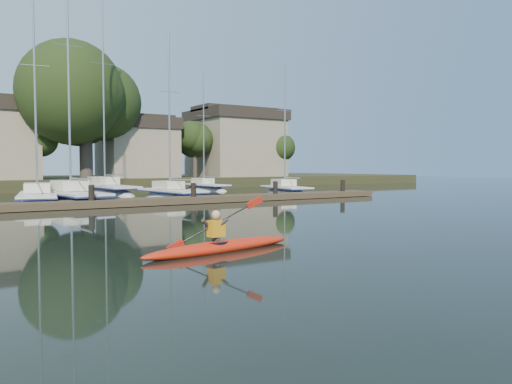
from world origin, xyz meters
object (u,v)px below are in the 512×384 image
sailboat_1 (38,207)px  sailboat_4 (286,196)px  sailboat_2 (72,206)px  dock (145,201)px  sailboat_6 (106,196)px  sailboat_3 (172,201)px  kayak (220,244)px  sailboat_7 (205,192)px

sailboat_1 → sailboat_4: 18.42m
sailboat_2 → sailboat_4: bearing=-3.0°
dock → sailboat_6: size_ratio=1.91×
sailboat_2 → sailboat_4: sailboat_2 is taller
sailboat_1 → sailboat_3: bearing=13.0°
sailboat_4 → sailboat_6: size_ratio=0.65×
sailboat_1 → sailboat_6: bearing=63.1°
kayak → dock: kayak is taller
dock → sailboat_6: bearing=83.2°
kayak → sailboat_7: bearing=54.1°
sailboat_6 → sailboat_3: bearing=-79.5°
sailboat_6 → sailboat_4: bearing=-38.1°
dock → sailboat_6: 13.10m
sailboat_1 → sailboat_4: (18.41, 0.59, 0.00)m
sailboat_2 → sailboat_4: size_ratio=1.42×
dock → sailboat_2: sailboat_2 is taller
sailboat_2 → sailboat_4: 16.44m
sailboat_7 → sailboat_3: bearing=-132.5°
kayak → dock: (3.82, 15.79, 0.02)m
sailboat_6 → sailboat_7: bearing=0.9°
sailboat_4 → sailboat_7: 9.26m
kayak → sailboat_2: sailboat_2 is taller
sailboat_1 → sailboat_6: sailboat_6 is taller
sailboat_2 → sailboat_1: bearing=177.8°
sailboat_2 → sailboat_6: sailboat_6 is taller
dock → sailboat_3: (3.62, 4.74, -0.39)m
sailboat_1 → sailboat_3: sailboat_1 is taller
sailboat_7 → sailboat_2: bearing=-149.8°
sailboat_1 → sailboat_3: (8.62, 0.47, 0.00)m
kayak → sailboat_4: 26.90m
sailboat_1 → sailboat_2: 1.99m
sailboat_3 → sailboat_7: size_ratio=1.07×
sailboat_4 → sailboat_2: bearing=-169.4°
sailboat_6 → dock: bearing=-100.4°
kayak → sailboat_2: (0.80, 20.15, -0.39)m
sailboat_3 → sailboat_7: bearing=45.7°
sailboat_2 → sailboat_3: size_ratio=1.29×
dock → sailboat_2: 5.32m
sailboat_1 → sailboat_3: 8.63m
kayak → sailboat_1: 20.10m
sailboat_6 → sailboat_1: bearing=-130.5°
kayak → sailboat_7: 32.94m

